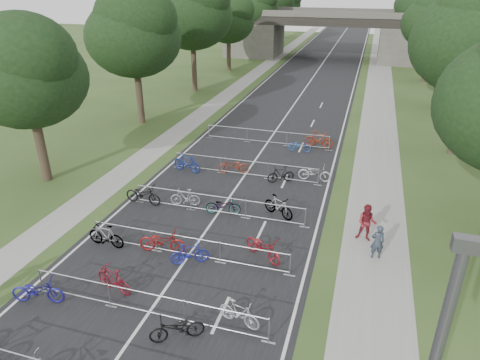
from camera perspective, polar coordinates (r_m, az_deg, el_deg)
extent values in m
cube|color=black|center=(55.04, 9.60, 13.21)|extent=(11.00, 140.00, 0.01)
cube|color=gray|center=(54.63, 18.11, 12.24)|extent=(3.00, 140.00, 0.01)
cube|color=gray|center=(56.46, 1.84, 13.84)|extent=(2.00, 140.00, 0.01)
cube|color=silver|center=(55.04, 9.60, 13.20)|extent=(0.12, 140.00, 0.00)
cube|color=#4D4A45|center=(71.38, 1.91, 18.30)|extent=(8.00, 8.00, 5.00)
cube|color=#4D4A45|center=(69.16, 21.47, 16.43)|extent=(8.00, 8.00, 5.00)
cube|color=black|center=(69.01, 11.82, 20.17)|extent=(30.00, 8.00, 1.20)
cube|color=#4D4A45|center=(65.16, 11.53, 20.79)|extent=(30.00, 0.40, 0.90)
cube|color=#4D4A45|center=(72.71, 12.23, 21.17)|extent=(30.00, 0.40, 0.90)
cube|color=#4C4C51|center=(6.49, 27.92, -7.58)|extent=(0.35, 0.18, 0.22)
cylinder|color=#33261C|center=(28.24, -24.98, 3.92)|extent=(0.56, 0.56, 4.20)
ellipsoid|color=black|center=(27.17, -26.59, 11.99)|extent=(6.72, 6.72, 5.51)
sphere|color=black|center=(26.19, -26.90, 14.56)|extent=(5.38, 5.38, 5.38)
sphere|color=black|center=(28.03, -26.35, 10.60)|extent=(4.37, 4.37, 4.37)
cylinder|color=#33261C|center=(37.46, -13.25, 10.92)|extent=(0.56, 0.56, 4.72)
ellipsoid|color=black|center=(36.63, -14.00, 17.93)|extent=(7.56, 7.56, 6.20)
sphere|color=black|center=(35.75, -13.80, 20.23)|extent=(6.05, 6.05, 6.05)
sphere|color=black|center=(37.43, -14.14, 16.60)|extent=(4.91, 4.91, 4.91)
cylinder|color=#33261C|center=(33.22, 27.13, 7.32)|extent=(0.56, 0.56, 5.11)
ellipsoid|color=black|center=(32.26, 28.94, 15.75)|extent=(8.18, 8.18, 6.70)
sphere|color=black|center=(32.79, 27.54, 14.30)|extent=(5.31, 5.31, 5.31)
cylinder|color=#33261C|center=(47.92, -6.15, 14.82)|extent=(0.56, 0.56, 5.25)
ellipsoid|color=black|center=(47.26, -6.46, 20.96)|extent=(8.40, 8.40, 6.89)
sphere|color=black|center=(48.01, -6.73, 19.76)|extent=(5.46, 5.46, 5.46)
cylinder|color=#33261C|center=(44.87, 24.83, 11.04)|extent=(0.56, 0.56, 3.85)
ellipsoid|color=black|center=(44.23, 25.74, 15.74)|extent=(6.16, 6.16, 5.05)
sphere|color=black|center=(43.69, 26.94, 17.08)|extent=(4.93, 4.93, 4.93)
sphere|color=black|center=(44.76, 24.83, 14.98)|extent=(4.00, 4.00, 4.00)
cylinder|color=#33261C|center=(59.10, -1.51, 16.43)|extent=(0.56, 0.56, 4.20)
ellipsoid|color=black|center=(58.60, -1.56, 20.41)|extent=(6.72, 6.72, 5.51)
sphere|color=black|center=(57.84, -1.14, 21.68)|extent=(5.38, 5.38, 5.38)
sphere|color=black|center=(59.31, -1.88, 19.65)|extent=(4.37, 4.37, 4.37)
cylinder|color=#33261C|center=(56.51, 23.62, 14.14)|extent=(0.56, 0.56, 4.48)
ellipsoid|color=black|center=(55.98, 24.44, 18.51)|extent=(7.17, 7.17, 5.88)
sphere|color=black|center=(55.45, 25.41, 19.80)|extent=(5.73, 5.73, 5.73)
sphere|color=black|center=(56.50, 23.70, 17.75)|extent=(4.66, 4.66, 4.66)
cylinder|color=#33261C|center=(70.44, 1.69, 18.10)|extent=(0.56, 0.56, 4.72)
ellipsoid|color=black|center=(70.01, 1.74, 21.86)|extent=(7.56, 7.56, 6.20)
sphere|color=black|center=(70.68, 1.42, 21.13)|extent=(4.91, 4.91, 4.91)
cylinder|color=#33261C|center=(68.28, 22.81, 16.17)|extent=(0.56, 0.56, 5.11)
ellipsoid|color=black|center=(67.82, 23.56, 20.31)|extent=(8.18, 8.18, 6.70)
sphere|color=black|center=(68.34, 22.93, 19.57)|extent=(5.31, 5.31, 5.31)
cylinder|color=#33261C|center=(81.98, 4.03, 19.27)|extent=(0.56, 0.56, 5.25)
ellipsoid|color=black|center=(81.59, 4.15, 22.86)|extent=(8.40, 8.40, 6.89)
sphere|color=black|center=(82.24, 3.84, 22.15)|extent=(5.46, 5.46, 5.46)
cylinder|color=#33261C|center=(80.23, 22.12, 16.94)|extent=(0.56, 0.56, 3.85)
ellipsoid|color=black|center=(79.87, 22.58, 19.59)|extent=(6.16, 6.16, 5.05)
sphere|color=black|center=(79.35, 23.22, 20.37)|extent=(4.93, 4.93, 4.93)
sphere|color=black|center=(80.39, 22.09, 19.14)|extent=(4.00, 4.00, 4.00)
cylinder|color=#33261C|center=(93.70, 5.79, 19.65)|extent=(0.56, 0.56, 4.20)
ellipsoid|color=black|center=(93.39, 5.91, 22.16)|extent=(6.72, 6.72, 5.51)
sphere|color=black|center=(94.02, 5.63, 21.68)|extent=(4.37, 4.37, 4.37)
cylinder|color=#33261C|center=(92.09, 21.69, 18.09)|extent=(0.56, 0.56, 4.48)
ellipsoid|color=black|center=(91.77, 22.16, 20.78)|extent=(7.17, 7.17, 5.88)
sphere|color=black|center=(92.28, 21.72, 20.30)|extent=(4.66, 4.66, 4.66)
cylinder|color=#A3A6AB|center=(16.27, -12.58, -14.45)|extent=(9.20, 0.04, 0.04)
cylinder|color=#A3A6AB|center=(16.83, -12.29, -16.73)|extent=(9.20, 0.04, 0.04)
cylinder|color=#A3A6AB|center=(18.94, -25.02, -12.01)|extent=(0.05, 0.05, 1.10)
cube|color=#A3A6AB|center=(19.25, -24.72, -13.29)|extent=(0.50, 0.08, 0.03)
cylinder|color=#A3A6AB|center=(17.27, -17.04, -14.49)|extent=(0.05, 0.05, 1.10)
cube|color=#A3A6AB|center=(17.61, -16.81, -15.83)|extent=(0.50, 0.08, 0.03)
cylinder|color=#A3A6AB|center=(16.02, -7.36, -17.07)|extent=(0.05, 0.05, 1.10)
cube|color=#A3A6AB|center=(16.38, -7.26, -18.45)|extent=(0.50, 0.08, 0.03)
cylinder|color=#A3A6AB|center=(15.29, 3.87, -19.41)|extent=(0.05, 0.05, 1.10)
cube|color=#A3A6AB|center=(15.67, 3.81, -20.80)|extent=(0.50, 0.08, 0.03)
cylinder|color=#A3A6AB|center=(18.97, -7.13, -7.57)|extent=(9.20, 0.04, 0.04)
cylinder|color=#A3A6AB|center=(19.45, -6.99, -9.72)|extent=(9.20, 0.04, 0.04)
cylinder|color=#A3A6AB|center=(21.31, -18.55, -6.41)|extent=(0.05, 0.05, 1.10)
cube|color=#A3A6AB|center=(21.58, -18.36, -7.62)|extent=(0.50, 0.08, 0.03)
cylinder|color=#A3A6AB|center=(19.84, -11.16, -8.00)|extent=(0.05, 0.05, 1.10)
cube|color=#A3A6AB|center=(20.13, -11.03, -9.27)|extent=(0.50, 0.08, 0.03)
cylinder|color=#A3A6AB|center=(18.76, -2.68, -9.64)|extent=(0.05, 0.05, 1.10)
cube|color=#A3A6AB|center=(19.07, -2.65, -10.95)|extent=(0.50, 0.08, 0.03)
cylinder|color=#A3A6AB|center=(18.14, 6.68, -11.19)|extent=(0.05, 0.05, 1.10)
cube|color=#A3A6AB|center=(18.46, 6.60, -12.53)|extent=(0.50, 0.08, 0.03)
cylinder|color=#A3A6AB|center=(22.17, -3.05, -2.21)|extent=(9.20, 0.04, 0.04)
cylinder|color=#A3A6AB|center=(22.58, -3.00, -4.17)|extent=(9.20, 0.04, 0.04)
cylinder|color=#A3A6AB|center=(24.20, -13.34, -1.75)|extent=(0.05, 0.05, 1.10)
cube|color=#A3A6AB|center=(24.44, -13.22, -2.86)|extent=(0.50, 0.08, 0.03)
cylinder|color=#A3A6AB|center=(22.91, -6.64, -2.79)|extent=(0.05, 0.05, 1.10)
cube|color=#A3A6AB|center=(23.17, -6.57, -3.96)|extent=(0.50, 0.08, 0.03)
cylinder|color=#A3A6AB|center=(21.99, 0.76, -3.91)|extent=(0.05, 0.05, 1.10)
cube|color=#A3A6AB|center=(22.25, 0.75, -5.11)|extent=(0.50, 0.08, 0.03)
cylinder|color=#A3A6AB|center=(21.46, 8.68, -5.02)|extent=(0.05, 0.05, 1.10)
cube|color=#A3A6AB|center=(21.73, 8.59, -6.24)|extent=(0.50, 0.08, 0.03)
cylinder|color=#A3A6AB|center=(26.47, 0.58, 2.59)|extent=(9.20, 0.04, 0.04)
cylinder|color=#A3A6AB|center=(26.82, 0.57, 0.88)|extent=(9.20, 0.04, 0.04)
cylinder|color=#A3A6AB|center=(28.19, -8.45, 2.68)|extent=(0.05, 0.05, 1.10)
cube|color=#A3A6AB|center=(28.40, -8.38, 1.68)|extent=(0.50, 0.08, 0.03)
cylinder|color=#A3A6AB|center=(27.10, -2.54, 1.98)|extent=(0.05, 0.05, 1.10)
cube|color=#A3A6AB|center=(27.32, -2.52, 0.95)|extent=(0.50, 0.08, 0.03)
cylinder|color=#A3A6AB|center=(26.32, 3.78, 1.21)|extent=(0.05, 0.05, 1.10)
cube|color=#A3A6AB|center=(26.54, 3.75, 0.16)|extent=(0.50, 0.08, 0.03)
cylinder|color=#A3A6AB|center=(25.88, 10.40, 0.39)|extent=(0.05, 0.05, 1.10)
cube|color=#A3A6AB|center=(26.11, 10.31, -0.67)|extent=(0.50, 0.08, 0.03)
cylinder|color=#A3A6AB|center=(31.90, 3.62, 6.59)|extent=(9.20, 0.04, 0.04)
cylinder|color=#A3A6AB|center=(32.19, 3.58, 5.13)|extent=(9.20, 0.04, 0.04)
cylinder|color=#A3A6AB|center=(33.35, -4.16, 6.51)|extent=(0.05, 0.05, 1.10)
cube|color=#A3A6AB|center=(33.52, -4.13, 5.65)|extent=(0.50, 0.08, 0.03)
cylinder|color=#A3A6AB|center=(32.43, 0.95, 6.02)|extent=(0.05, 0.05, 1.10)
cube|color=#A3A6AB|center=(32.61, 0.94, 5.13)|extent=(0.50, 0.08, 0.03)
cylinder|color=#A3A6AB|center=(31.78, 6.30, 5.45)|extent=(0.05, 0.05, 1.10)
cube|color=#A3A6AB|center=(31.96, 6.25, 4.55)|extent=(0.50, 0.08, 0.03)
cylinder|color=#A3A6AB|center=(31.42, 11.81, 4.82)|extent=(0.05, 0.05, 1.10)
cube|color=#A3A6AB|center=(31.61, 11.72, 3.91)|extent=(0.50, 0.08, 0.03)
imported|color=navy|center=(18.47, -25.38, -13.19)|extent=(2.16, 1.19, 1.07)
imported|color=maroon|center=(17.99, -16.51, -12.60)|extent=(1.89, 0.99, 1.09)
imported|color=black|center=(15.54, -8.40, -19.03)|extent=(1.98, 1.54, 1.00)
imported|color=#A9AAB1|center=(15.91, -0.12, -17.38)|extent=(1.75, 0.89, 1.01)
imported|color=#A3A6AB|center=(20.76, -17.45, -7.08)|extent=(1.93, 0.67, 1.14)
imported|color=maroon|center=(19.75, -10.32, -8.03)|extent=(2.25, 1.07, 1.13)
imported|color=#1C269E|center=(18.87, -6.74, -9.72)|extent=(1.73, 1.22, 1.02)
imported|color=maroon|center=(19.08, 3.12, -8.97)|extent=(2.18, 1.74, 1.11)
imported|color=black|center=(24.00, -12.80, -1.89)|extent=(2.19, 0.89, 1.13)
imported|color=#9A99A1|center=(23.43, -7.32, -2.31)|extent=(1.71, 0.78, 0.99)
imported|color=#A3A6AB|center=(22.46, -2.26, -3.44)|extent=(1.92, 0.99, 0.96)
imported|color=#A3A6AB|center=(22.27, 5.16, -3.54)|extent=(1.93, 1.40, 1.15)
imported|color=navy|center=(27.53, -7.09, 2.29)|extent=(2.05, 0.90, 1.19)
imported|color=maroon|center=(27.09, -0.87, 1.90)|extent=(2.05, 1.21, 1.02)
imported|color=black|center=(26.01, 5.46, 0.73)|extent=(1.70, 1.25, 1.01)
imported|color=#BABAC3|center=(26.47, 9.92, 0.95)|extent=(2.01, 0.72, 1.05)
imported|color=#1C4E9E|center=(30.89, 7.91, 4.55)|extent=(1.68, 0.59, 0.88)
imported|color=maroon|center=(31.77, 10.47, 5.32)|extent=(2.15, 0.86, 1.26)
imported|color=#2C3442|center=(19.85, 17.85, -7.87)|extent=(0.68, 0.53, 1.65)
imported|color=maroon|center=(20.92, 16.55, -5.53)|extent=(0.97, 0.79, 1.85)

